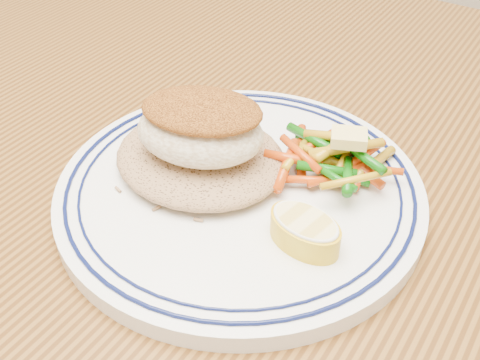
% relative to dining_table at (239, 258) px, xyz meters
% --- Properties ---
extents(dining_table, '(1.50, 0.90, 0.75)m').
position_rel_dining_table_xyz_m(dining_table, '(0.00, 0.00, 0.00)').
color(dining_table, '#4C2B0F').
rests_on(dining_table, ground).
extents(plate, '(0.29, 0.29, 0.02)m').
position_rel_dining_table_xyz_m(plate, '(0.02, -0.02, 0.11)').
color(plate, white).
rests_on(plate, dining_table).
extents(rice_pilaf, '(0.14, 0.12, 0.03)m').
position_rel_dining_table_xyz_m(rice_pilaf, '(-0.02, -0.02, 0.13)').
color(rice_pilaf, '#926C49').
rests_on(rice_pilaf, plate).
extents(fish_fillet, '(0.11, 0.10, 0.05)m').
position_rel_dining_table_xyz_m(fish_fillet, '(-0.02, -0.03, 0.16)').
color(fish_fillet, beige).
rests_on(fish_fillet, rice_pilaf).
extents(vegetable_pile, '(0.10, 0.10, 0.03)m').
position_rel_dining_table_xyz_m(vegetable_pile, '(0.07, 0.03, 0.13)').
color(vegetable_pile, '#BD3B09').
rests_on(vegetable_pile, plate).
extents(butter_pat, '(0.03, 0.03, 0.01)m').
position_rel_dining_table_xyz_m(butter_pat, '(0.08, 0.03, 0.15)').
color(butter_pat, '#F4DB77').
rests_on(butter_pat, vegetable_pile).
extents(lemon_wedge, '(0.06, 0.06, 0.02)m').
position_rel_dining_table_xyz_m(lemon_wedge, '(0.09, -0.05, 0.12)').
color(lemon_wedge, yellow).
rests_on(lemon_wedge, plate).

